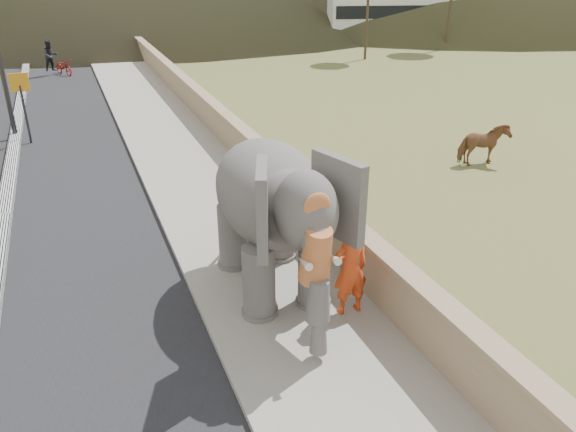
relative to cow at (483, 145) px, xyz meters
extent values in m
cube|color=black|center=(-13.47, 0.95, -0.62)|extent=(7.00, 120.00, 0.03)
cube|color=black|center=(-13.47, 0.95, -0.53)|extent=(0.35, 120.00, 0.22)
cube|color=#9E9687|center=(-8.47, 0.95, -0.56)|extent=(3.00, 120.00, 0.15)
cube|color=tan|center=(-6.82, 0.95, -0.09)|extent=(0.30, 120.00, 1.10)
cylinder|color=#2D2D33|center=(-12.97, 7.44, 0.36)|extent=(0.08, 0.08, 2.00)
cube|color=orange|center=(-12.97, 7.44, 1.46)|extent=(0.60, 0.05, 0.60)
imported|color=brown|center=(0.00, 0.00, 0.00)|extent=(1.57, 0.83, 1.28)
imported|color=silver|center=(11.89, 25.15, 0.08)|extent=(4.50, 2.61, 1.44)
cube|color=white|center=(12.90, 25.35, 0.91)|extent=(11.27, 5.35, 3.10)
cube|color=#C15222|center=(21.37, 23.83, 0.91)|extent=(11.28, 4.85, 3.10)
imported|color=red|center=(-7.52, -5.70, 0.39)|extent=(0.64, 0.42, 1.75)
imported|color=maroon|center=(-11.48, 19.89, -0.21)|extent=(1.20, 1.74, 0.87)
imported|color=black|center=(-12.03, 19.89, 0.41)|extent=(0.95, 0.87, 1.59)
camera|label=1|loc=(-11.59, -13.05, 5.27)|focal=35.00mm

